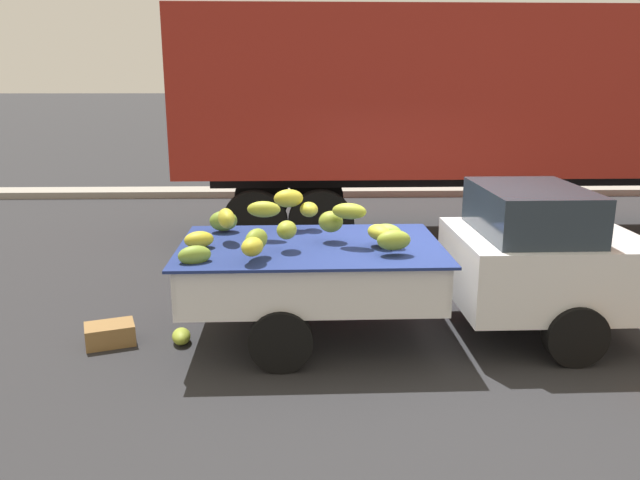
% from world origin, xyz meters
% --- Properties ---
extents(ground, '(220.00, 220.00, 0.00)m').
position_xyz_m(ground, '(0.00, 0.00, 0.00)').
color(ground, '#28282B').
extents(curb_strip, '(80.00, 0.80, 0.16)m').
position_xyz_m(curb_strip, '(0.00, 8.58, 0.08)').
color(curb_strip, gray).
rests_on(curb_strip, ground).
extents(pickup_truck, '(5.07, 1.93, 1.70)m').
position_xyz_m(pickup_truck, '(0.56, -0.23, 0.89)').
color(pickup_truck, white).
rests_on(pickup_truck, ground).
extents(semi_trailer, '(12.03, 2.74, 3.95)m').
position_xyz_m(semi_trailer, '(2.32, 4.36, 2.54)').
color(semi_trailer, maroon).
rests_on(semi_trailer, ground).
extents(fallen_banana_bunch_near_tailgate, '(0.26, 0.36, 0.16)m').
position_xyz_m(fallen_banana_bunch_near_tailgate, '(-2.85, -0.40, 0.08)').
color(fallen_banana_bunch_near_tailgate, '#94A530').
rests_on(fallen_banana_bunch_near_tailgate, ground).
extents(produce_crate, '(0.61, 0.51, 0.23)m').
position_xyz_m(produce_crate, '(-3.63, -0.40, 0.11)').
color(produce_crate, olive).
rests_on(produce_crate, ground).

